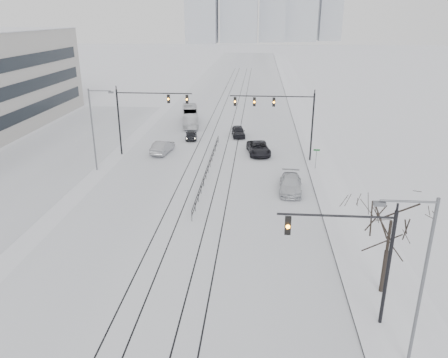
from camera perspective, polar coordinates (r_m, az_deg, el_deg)
road at (r=76.53m, az=0.51°, el=8.45°), size 22.00×260.00×0.02m
sidewalk_east at (r=76.77m, az=10.72°, el=8.18°), size 5.00×260.00×0.16m
curb at (r=76.55m, az=8.87°, el=8.24°), size 0.10×260.00×0.12m
parking_strip at (r=58.01m, az=-21.53°, el=2.97°), size 14.00×60.00×0.03m
tram_rails at (r=57.21m, az=-0.93°, el=4.22°), size 5.30×180.00×0.01m
traffic_mast_near at (r=24.31m, az=17.22°, el=-9.08°), size 6.10×0.37×7.00m
traffic_mast_ne at (r=50.77m, az=7.78°, el=8.59°), size 9.60×0.37×8.00m
traffic_mast_nw at (r=53.53m, az=-10.61°, el=8.84°), size 9.10×0.37×8.00m
street_light_east at (r=22.05m, az=23.94°, el=-11.35°), size 2.73×0.25×9.00m
street_light_west at (r=49.17m, az=-16.53°, el=6.87°), size 2.73×0.25×9.00m
bare_tree at (r=27.52m, az=20.87°, el=-6.07°), size 4.40×4.40×6.10m
median_fence at (r=47.59m, az=-2.08°, el=1.39°), size 0.06×24.00×1.00m
street_sign at (r=49.28m, az=11.96°, el=2.95°), size 0.70×0.06×2.40m
sedan_sb_inner at (r=60.87m, az=-4.31°, el=5.78°), size 1.99×3.94×1.29m
sedan_sb_outer at (r=54.91m, az=-8.03°, el=4.13°), size 2.31×4.94×1.57m
sedan_nb_front at (r=54.19m, az=4.53°, el=4.02°), size 3.30×5.75×1.51m
sedan_nb_right at (r=42.97m, az=8.70°, el=-0.70°), size 2.36×5.28×1.50m
sedan_nb_far at (r=62.14m, az=1.88°, el=6.23°), size 2.30×4.51×1.47m
box_truck at (r=68.99m, az=-4.44°, el=8.16°), size 3.84×9.90×2.69m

